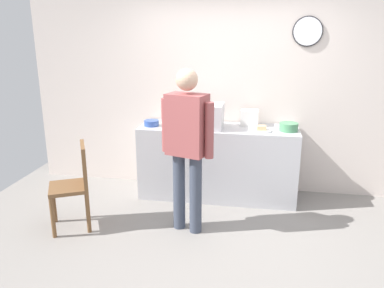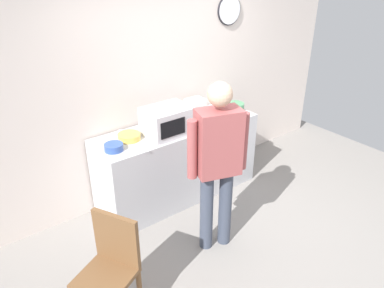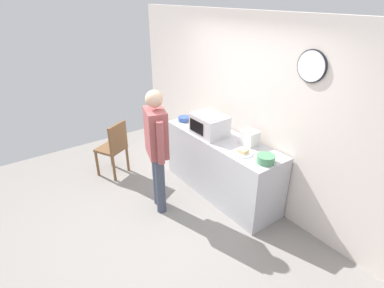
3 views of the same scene
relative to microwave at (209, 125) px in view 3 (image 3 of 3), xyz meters
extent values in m
plane|color=gray|center=(0.30, -1.13, -1.08)|extent=(6.00, 6.00, 0.00)
cube|color=silver|center=(0.30, 0.47, 0.22)|extent=(5.40, 0.10, 2.60)
cylinder|color=white|center=(1.21, 0.40, 1.00)|extent=(0.33, 0.03, 0.33)
cylinder|color=black|center=(1.21, 0.40, 1.00)|extent=(0.36, 0.02, 0.36)
cube|color=#B7B7BC|center=(0.19, 0.09, -0.61)|extent=(1.98, 0.62, 0.93)
cube|color=silver|center=(0.00, 0.00, 0.00)|extent=(0.50, 0.38, 0.30)
cube|color=black|center=(-0.06, -0.19, 0.00)|extent=(0.30, 0.01, 0.18)
cylinder|color=white|center=(0.72, -0.02, -0.14)|extent=(0.26, 0.26, 0.01)
cube|color=#E1B77F|center=(0.72, -0.02, -0.11)|extent=(0.12, 0.12, 0.05)
cylinder|color=gold|center=(-0.41, 0.13, -0.12)|extent=(0.24, 0.24, 0.07)
cylinder|color=#33519E|center=(-0.65, 0.00, -0.11)|extent=(0.19, 0.19, 0.07)
cylinder|color=#4C8E60|center=(1.04, 0.04, -0.10)|extent=(0.22, 0.22, 0.10)
cube|color=silver|center=(0.57, 0.24, -0.05)|extent=(0.22, 0.18, 0.20)
cube|color=silver|center=(-0.39, -0.15, -0.15)|extent=(0.03, 0.17, 0.01)
cube|color=silver|center=(-0.33, 0.34, -0.15)|extent=(0.14, 0.13, 0.01)
cylinder|color=#3C4455|center=(0.07, -0.89, -0.65)|extent=(0.13, 0.13, 0.86)
cylinder|color=#3C4455|center=(-0.12, -0.83, -0.65)|extent=(0.13, 0.13, 0.86)
cube|color=#9E4C4C|center=(-0.03, -0.86, 0.10)|extent=(0.45, 0.35, 0.63)
cylinder|color=#9E4C4C|center=(0.21, -0.94, 0.07)|extent=(0.09, 0.09, 0.56)
cylinder|color=#9E4C4C|center=(-0.27, -0.79, 0.07)|extent=(0.09, 0.09, 0.56)
sphere|color=#D1A889|center=(-0.03, -0.86, 0.55)|extent=(0.22, 0.22, 0.22)
cylinder|color=brown|center=(-1.54, -0.96, -0.85)|extent=(0.04, 0.04, 0.45)
cylinder|color=brown|center=(-1.37, -1.28, -0.85)|extent=(0.04, 0.04, 0.45)
cylinder|color=brown|center=(-1.22, -0.80, -0.85)|extent=(0.04, 0.04, 0.45)
cylinder|color=brown|center=(-1.06, -1.11, -0.85)|extent=(0.04, 0.04, 0.45)
cube|color=brown|center=(-1.30, -1.04, -0.61)|extent=(0.54, 0.54, 0.04)
cube|color=brown|center=(-1.14, -0.95, -0.36)|extent=(0.22, 0.37, 0.45)
camera|label=1|loc=(0.68, -4.57, 1.02)|focal=36.01mm
camera|label=2|loc=(-2.02, -3.08, 1.60)|focal=34.74mm
camera|label=3|loc=(3.12, -2.58, 1.71)|focal=28.43mm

